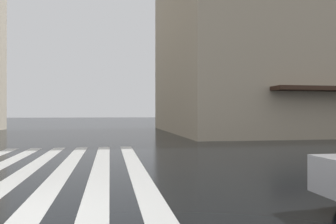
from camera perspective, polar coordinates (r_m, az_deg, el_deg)
The scene contains 1 object.
zebra_crossing at distance 9.51m, azimuth -24.04°, elevation -9.82°, with size 13.00×6.50×0.01m.
Camera 1 is at (-5.10, -1.60, 1.60)m, focal length 35.01 mm.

